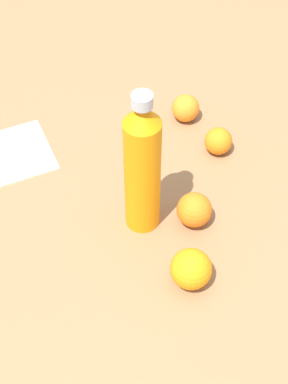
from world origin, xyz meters
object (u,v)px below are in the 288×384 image
object	(u,v)px
orange_2	(194,210)
orange_3	(186,108)
orange_1	(218,141)
water_bottle	(144,166)
orange_0	(191,269)
folded_napkin	(17,152)

from	to	relation	value
orange_2	orange_3	bearing A→B (deg)	-50.43
orange_1	orange_3	size ratio (longest dim) A/B	0.95
orange_2	orange_1	bearing A→B (deg)	-68.82
orange_1	orange_2	distance (m)	0.21
water_bottle	orange_2	xyz separation A→B (m)	(-0.08, -0.06, -0.12)
water_bottle	orange_0	world-z (taller)	water_bottle
orange_1	orange_0	bearing A→B (deg)	116.07
orange_0	orange_2	bearing A→B (deg)	-56.62
orange_0	folded_napkin	bearing A→B (deg)	-3.04
water_bottle	folded_napkin	distance (m)	0.36
orange_3	orange_2	bearing A→B (deg)	129.57
orange_0	orange_1	distance (m)	0.34
orange_3	water_bottle	bearing A→B (deg)	111.39
folded_napkin	water_bottle	bearing A→B (deg)	-174.31
orange_3	orange_1	bearing A→B (deg)	160.87
orange_0	folded_napkin	size ratio (longest dim) A/B	0.45
water_bottle	orange_0	size ratio (longest dim) A/B	4.17
orange_2	folded_napkin	bearing A→B (deg)	12.31
orange_1	water_bottle	bearing A→B (deg)	88.91
water_bottle	orange_0	bearing A→B (deg)	59.31
water_bottle	orange_3	xyz separation A→B (m)	(0.11, -0.29, -0.12)
water_bottle	orange_3	world-z (taller)	water_bottle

